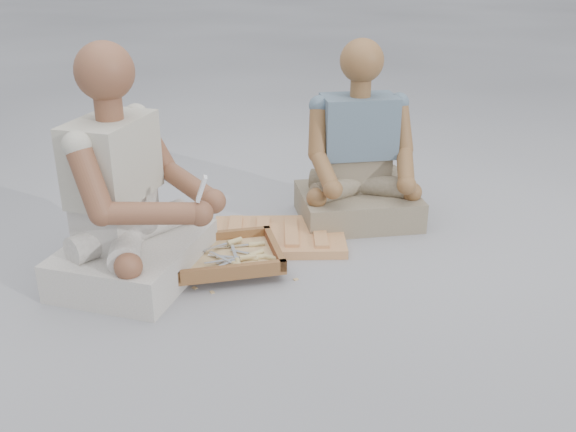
# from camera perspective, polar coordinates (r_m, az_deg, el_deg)

# --- Properties ---
(ground) EXTENTS (60.00, 60.00, 0.00)m
(ground) POSITION_cam_1_polar(r_m,az_deg,el_deg) (2.59, 1.57, -6.89)
(ground) COLOR #A2A2A7
(ground) RESTS_ON ground
(carved_panel) EXTENTS (0.66, 0.47, 0.04)m
(carved_panel) POSITION_cam_1_polar(r_m,az_deg,el_deg) (3.01, -0.87, -1.84)
(carved_panel) COLOR #AE6F43
(carved_panel) RESTS_ON ground
(tool_tray) EXTENTS (0.55, 0.49, 0.06)m
(tool_tray) POSITION_cam_1_polar(r_m,az_deg,el_deg) (2.75, -5.62, -3.56)
(tool_tray) COLOR brown
(tool_tray) RESTS_ON carved_panel
(chisel_0) EXTENTS (0.21, 0.09, 0.02)m
(chisel_0) POSITION_cam_1_polar(r_m,az_deg,el_deg) (2.72, -2.06, -3.64)
(chisel_0) COLOR silver
(chisel_0) RESTS_ON tool_tray
(chisel_1) EXTENTS (0.18, 0.16, 0.02)m
(chisel_1) POSITION_cam_1_polar(r_m,az_deg,el_deg) (2.64, -4.73, -4.30)
(chisel_1) COLOR silver
(chisel_1) RESTS_ON tool_tray
(chisel_2) EXTENTS (0.17, 0.16, 0.02)m
(chisel_2) POSITION_cam_1_polar(r_m,az_deg,el_deg) (2.72, -3.23, -3.47)
(chisel_2) COLOR silver
(chisel_2) RESTS_ON tool_tray
(chisel_3) EXTENTS (0.22, 0.07, 0.02)m
(chisel_3) POSITION_cam_1_polar(r_m,az_deg,el_deg) (2.83, -3.26, -2.56)
(chisel_3) COLOR silver
(chisel_3) RESTS_ON tool_tray
(chisel_4) EXTENTS (0.21, 0.10, 0.02)m
(chisel_4) POSITION_cam_1_polar(r_m,az_deg,el_deg) (2.70, -4.04, -3.73)
(chisel_4) COLOR silver
(chisel_4) RESTS_ON tool_tray
(chisel_5) EXTENTS (0.21, 0.10, 0.02)m
(chisel_5) POSITION_cam_1_polar(r_m,az_deg,el_deg) (2.72, -3.02, -3.71)
(chisel_5) COLOR silver
(chisel_5) RESTS_ON tool_tray
(chisel_6) EXTENTS (0.08, 0.22, 0.02)m
(chisel_6) POSITION_cam_1_polar(r_m,az_deg,el_deg) (2.68, -4.53, -4.01)
(chisel_6) COLOR silver
(chisel_6) RESTS_ON tool_tray
(chisel_7) EXTENTS (0.18, 0.16, 0.02)m
(chisel_7) POSITION_cam_1_polar(r_m,az_deg,el_deg) (2.83, -5.15, -2.35)
(chisel_7) COLOR silver
(chisel_7) RESTS_ON tool_tray
(chisel_8) EXTENTS (0.22, 0.03, 0.02)m
(chisel_8) POSITION_cam_1_polar(r_m,az_deg,el_deg) (2.72, -2.97, -3.70)
(chisel_8) COLOR silver
(chisel_8) RESTS_ON tool_tray
(chisel_9) EXTENTS (0.22, 0.04, 0.02)m
(chisel_9) POSITION_cam_1_polar(r_m,az_deg,el_deg) (2.72, -3.80, -3.75)
(chisel_9) COLOR silver
(chisel_9) RESTS_ON tool_tray
(wood_chip_0) EXTENTS (0.02, 0.02, 0.00)m
(wood_chip_0) POSITION_cam_1_polar(r_m,az_deg,el_deg) (2.65, -8.30, -6.34)
(wood_chip_0) COLOR tan
(wood_chip_0) RESTS_ON ground
(wood_chip_1) EXTENTS (0.02, 0.02, 0.00)m
(wood_chip_1) POSITION_cam_1_polar(r_m,az_deg,el_deg) (2.61, -6.75, -6.75)
(wood_chip_1) COLOR tan
(wood_chip_1) RESTS_ON ground
(wood_chip_2) EXTENTS (0.02, 0.02, 0.00)m
(wood_chip_2) POSITION_cam_1_polar(r_m,az_deg,el_deg) (2.68, 0.70, -5.65)
(wood_chip_2) COLOR tan
(wood_chip_2) RESTS_ON ground
(wood_chip_3) EXTENTS (0.02, 0.02, 0.00)m
(wood_chip_3) POSITION_cam_1_polar(r_m,az_deg,el_deg) (2.81, -12.40, -4.76)
(wood_chip_3) COLOR tan
(wood_chip_3) RESTS_ON ground
(wood_chip_4) EXTENTS (0.02, 0.02, 0.00)m
(wood_chip_4) POSITION_cam_1_polar(r_m,az_deg,el_deg) (2.92, -11.42, -3.62)
(wood_chip_4) COLOR tan
(wood_chip_4) RESTS_ON ground
(wood_chip_5) EXTENTS (0.02, 0.02, 0.00)m
(wood_chip_5) POSITION_cam_1_polar(r_m,az_deg,el_deg) (2.97, -11.26, -3.14)
(wood_chip_5) COLOR tan
(wood_chip_5) RESTS_ON ground
(wood_chip_6) EXTENTS (0.02, 0.02, 0.00)m
(wood_chip_6) POSITION_cam_1_polar(r_m,az_deg,el_deg) (2.87, -2.69, -3.66)
(wood_chip_6) COLOR tan
(wood_chip_6) RESTS_ON ground
(wood_chip_7) EXTENTS (0.02, 0.02, 0.00)m
(wood_chip_7) POSITION_cam_1_polar(r_m,az_deg,el_deg) (2.89, -2.55, -3.42)
(wood_chip_7) COLOR tan
(wood_chip_7) RESTS_ON ground
(wood_chip_8) EXTENTS (0.02, 0.02, 0.00)m
(wood_chip_8) POSITION_cam_1_polar(r_m,az_deg,el_deg) (2.72, -4.05, -5.25)
(wood_chip_8) COLOR tan
(wood_chip_8) RESTS_ON ground
(wood_chip_9) EXTENTS (0.02, 0.02, 0.00)m
(wood_chip_9) POSITION_cam_1_polar(r_m,az_deg,el_deg) (3.00, -2.67, -2.37)
(wood_chip_9) COLOR tan
(wood_chip_9) RESTS_ON ground
(wood_chip_10) EXTENTS (0.02, 0.02, 0.00)m
(wood_chip_10) POSITION_cam_1_polar(r_m,az_deg,el_deg) (2.88, -2.28, -3.53)
(wood_chip_10) COLOR tan
(wood_chip_10) RESTS_ON ground
(craftsman) EXTENTS (0.70, 0.71, 0.97)m
(craftsman) POSITION_cam_1_polar(r_m,az_deg,el_deg) (2.65, -14.07, 1.10)
(craftsman) COLOR beige
(craftsman) RESTS_ON ground
(companion) EXTENTS (0.66, 0.58, 0.89)m
(companion) POSITION_cam_1_polar(r_m,az_deg,el_deg) (3.18, 6.31, 4.73)
(companion) COLOR gray
(companion) RESTS_ON ground
(mobile_phone) EXTENTS (0.05, 0.05, 0.10)m
(mobile_phone) POSITION_cam_1_polar(r_m,az_deg,el_deg) (2.40, -7.70, 2.42)
(mobile_phone) COLOR silver
(mobile_phone) RESTS_ON craftsman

